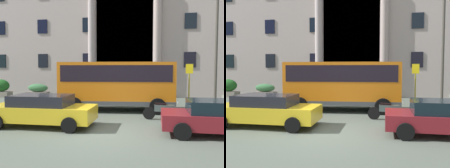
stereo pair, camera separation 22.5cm
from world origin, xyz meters
The scene contains 12 objects.
ground_plane centered at (0.00, 0.00, -0.06)m, with size 80.00×64.00×0.12m, color #4F574B.
office_building_facade centered at (0.00, 17.48, 7.43)m, with size 33.97×9.61×14.86m.
orange_minibus centered at (-0.38, 5.50, 1.70)m, with size 6.80×3.34×2.86m.
bus_stop_sign centered at (3.92, 7.27, 1.72)m, with size 0.44×0.08×2.79m.
hedge_planter_far_east centered at (-11.82, 10.32, 0.76)m, with size 1.82×0.87×1.57m.
hedge_planter_west centered at (-4.59, 10.32, 0.62)m, with size 2.18×0.81×1.29m.
hedge_planter_entrance_right centered at (-0.23, 10.56, 0.64)m, with size 2.13×0.89×1.33m.
hedge_planter_far_west centered at (-8.41, 10.71, 0.57)m, with size 1.92×0.77×1.18m.
parked_compact_extra centered at (-2.80, 0.83, 0.71)m, with size 4.62×2.14×1.36m.
white_taxi_kerbside centered at (4.39, 0.88, 0.68)m, with size 4.33×2.17×1.31m.
scooter_by_planter centered at (2.34, 3.19, 0.46)m, with size 2.07×0.55×0.89m.
lamppost_plaza_centre centered at (5.77, 8.76, 4.51)m, with size 0.40×0.40×7.76m.
Camera 1 is at (2.29, -8.71, 2.46)m, focal length 39.01 mm.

